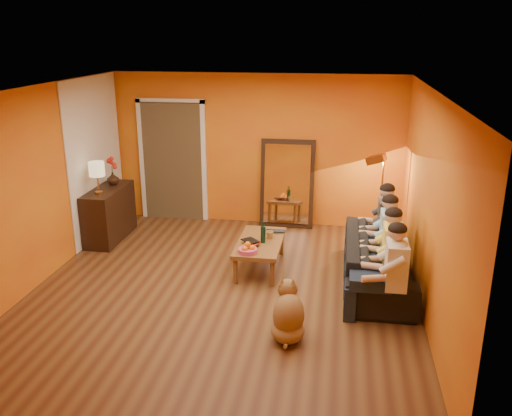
% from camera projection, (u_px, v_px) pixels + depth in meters
% --- Properties ---
extents(room_shell, '(5.00, 5.50, 2.60)m').
position_uv_depth(room_shell, '(228.00, 188.00, 7.09)').
color(room_shell, brown).
rests_on(room_shell, ground).
extents(white_accent, '(0.02, 1.90, 2.58)m').
position_uv_depth(white_accent, '(96.00, 158.00, 8.76)').
color(white_accent, white).
rests_on(white_accent, wall_left).
extents(doorway_recess, '(1.06, 0.30, 2.10)m').
position_uv_depth(doorway_recess, '(175.00, 160.00, 9.70)').
color(doorway_recess, '#3F2D19').
rests_on(doorway_recess, floor).
extents(door_jamb_left, '(0.08, 0.06, 2.20)m').
position_uv_depth(door_jamb_left, '(142.00, 161.00, 9.68)').
color(door_jamb_left, white).
rests_on(door_jamb_left, wall_back).
extents(door_jamb_right, '(0.08, 0.06, 2.20)m').
position_uv_depth(door_jamb_right, '(204.00, 163.00, 9.50)').
color(door_jamb_right, white).
rests_on(door_jamb_right, wall_back).
extents(door_header, '(1.22, 0.06, 0.08)m').
position_uv_depth(door_header, '(170.00, 101.00, 9.26)').
color(door_header, white).
rests_on(door_header, wall_back).
extents(mirror_frame, '(0.92, 0.27, 1.51)m').
position_uv_depth(mirror_frame, '(287.00, 184.00, 9.30)').
color(mirror_frame, black).
rests_on(mirror_frame, floor).
extents(mirror_glass, '(0.78, 0.21, 1.35)m').
position_uv_depth(mirror_glass, '(287.00, 184.00, 9.26)').
color(mirror_glass, white).
rests_on(mirror_glass, mirror_frame).
extents(sideboard, '(0.44, 1.18, 0.85)m').
position_uv_depth(sideboard, '(109.00, 214.00, 8.81)').
color(sideboard, black).
rests_on(sideboard, floor).
extents(table_lamp, '(0.24, 0.24, 0.51)m').
position_uv_depth(table_lamp, '(98.00, 178.00, 8.32)').
color(table_lamp, beige).
rests_on(table_lamp, sideboard).
extents(sofa, '(2.22, 0.87, 0.65)m').
position_uv_depth(sofa, '(378.00, 260.00, 7.28)').
color(sofa, black).
rests_on(sofa, floor).
extents(coffee_table, '(0.62, 1.22, 0.42)m').
position_uv_depth(coffee_table, '(260.00, 254.00, 7.76)').
color(coffee_table, brown).
rests_on(coffee_table, floor).
extents(floor_lamp, '(0.36, 0.33, 1.44)m').
position_uv_depth(floor_lamp, '(381.00, 200.00, 8.52)').
color(floor_lamp, '#BC7B37').
rests_on(floor_lamp, floor).
extents(dog, '(0.40, 0.59, 0.68)m').
position_uv_depth(dog, '(289.00, 311.00, 5.94)').
color(dog, '#8F6240').
rests_on(dog, floor).
extents(person_far_left, '(0.70, 0.44, 1.22)m').
position_uv_depth(person_far_left, '(396.00, 273.00, 6.23)').
color(person_far_left, beige).
rests_on(person_far_left, sofa).
extents(person_mid_left, '(0.70, 0.44, 1.22)m').
position_uv_depth(person_mid_left, '(392.00, 254.00, 6.74)').
color(person_mid_left, '#F8E252').
rests_on(person_mid_left, sofa).
extents(person_mid_right, '(0.70, 0.44, 1.22)m').
position_uv_depth(person_mid_right, '(389.00, 238.00, 7.26)').
color(person_mid_right, '#9CD1F1').
rests_on(person_mid_right, sofa).
extents(person_far_right, '(0.70, 0.44, 1.22)m').
position_uv_depth(person_far_right, '(386.00, 225.00, 7.78)').
color(person_far_right, '#323136').
rests_on(person_far_right, sofa).
extents(fruit_bowl, '(0.26, 0.26, 0.16)m').
position_uv_depth(fruit_bowl, '(248.00, 247.00, 7.26)').
color(fruit_bowl, '#CB4772').
rests_on(fruit_bowl, coffee_table).
extents(wine_bottle, '(0.07, 0.07, 0.31)m').
position_uv_depth(wine_bottle, '(263.00, 232.00, 7.59)').
color(wine_bottle, black).
rests_on(wine_bottle, coffee_table).
extents(tumbler, '(0.12, 0.12, 0.10)m').
position_uv_depth(tumbler, '(270.00, 235.00, 7.77)').
color(tumbler, '#B27F3F').
rests_on(tumbler, coffee_table).
extents(laptop, '(0.31, 0.20, 0.02)m').
position_uv_depth(laptop, '(276.00, 232.00, 7.99)').
color(laptop, black).
rests_on(laptop, coffee_table).
extents(book_lower, '(0.24, 0.28, 0.02)m').
position_uv_depth(book_lower, '(245.00, 245.00, 7.53)').
color(book_lower, black).
rests_on(book_lower, coffee_table).
extents(book_mid, '(0.25, 0.28, 0.02)m').
position_uv_depth(book_mid, '(246.00, 243.00, 7.53)').
color(book_mid, red).
rests_on(book_mid, book_lower).
extents(book_upper, '(0.29, 0.29, 0.02)m').
position_uv_depth(book_upper, '(245.00, 242.00, 7.50)').
color(book_upper, black).
rests_on(book_upper, book_mid).
extents(vase, '(0.20, 0.20, 0.21)m').
position_uv_depth(vase, '(113.00, 178.00, 8.88)').
color(vase, black).
rests_on(vase, sideboard).
extents(flowers, '(0.17, 0.17, 0.48)m').
position_uv_depth(flowers, '(112.00, 163.00, 8.80)').
color(flowers, red).
rests_on(flowers, vase).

